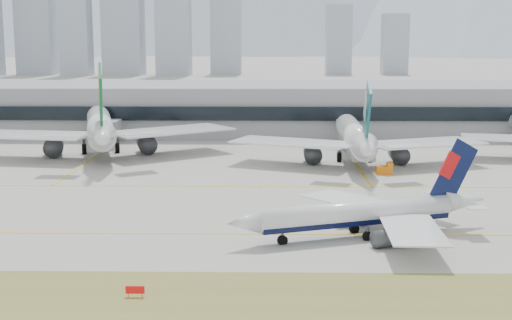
{
  "coord_description": "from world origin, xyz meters",
  "views": [
    {
      "loc": [
        8.85,
        -110.08,
        29.68
      ],
      "look_at": [
        6.61,
        18.0,
        7.5
      ],
      "focal_mm": 50.0,
      "sensor_mm": 36.0,
      "label": 1
    }
  ],
  "objects_px": {
    "taxiing_airliner": "(365,214)",
    "terminal": "(241,108)",
    "widebody_eva": "(100,129)",
    "widebody_cathay": "(355,139)"
  },
  "relations": [
    {
      "from": "taxiing_airliner",
      "to": "terminal",
      "type": "height_order",
      "value": "terminal"
    },
    {
      "from": "widebody_eva",
      "to": "widebody_cathay",
      "type": "relative_size",
      "value": 1.1
    },
    {
      "from": "widebody_cathay",
      "to": "terminal",
      "type": "bearing_deg",
      "value": 28.7
    },
    {
      "from": "widebody_eva",
      "to": "terminal",
      "type": "bearing_deg",
      "value": -51.53
    },
    {
      "from": "widebody_cathay",
      "to": "widebody_eva",
      "type": "bearing_deg",
      "value": 80.86
    },
    {
      "from": "widebody_cathay",
      "to": "terminal",
      "type": "height_order",
      "value": "widebody_cathay"
    },
    {
      "from": "widebody_cathay",
      "to": "terminal",
      "type": "xyz_separation_m",
      "value": [
        -29.66,
        56.34,
        1.76
      ]
    },
    {
      "from": "widebody_eva",
      "to": "taxiing_airliner",
      "type": "bearing_deg",
      "value": -156.98
    },
    {
      "from": "widebody_eva",
      "to": "terminal",
      "type": "relative_size",
      "value": 0.24
    },
    {
      "from": "widebody_eva",
      "to": "terminal",
      "type": "height_order",
      "value": "widebody_eva"
    }
  ]
}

